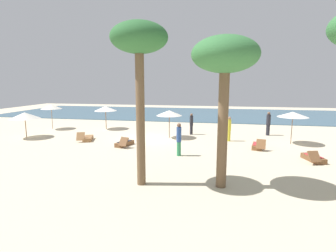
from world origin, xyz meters
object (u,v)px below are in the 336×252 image
lounger_2 (258,146)px  person_4 (229,128)px  umbrella_2 (51,107)px  person_2 (179,139)px  person_0 (268,123)px  palm_0 (225,60)px  palm_2 (139,46)px  umbrella_1 (169,113)px  lounger_1 (313,158)px  umbrella_0 (25,116)px  lounger_0 (124,143)px  umbrella_4 (293,114)px  lounger_3 (87,138)px  umbrella_3 (106,109)px  person_1 (191,124)px

lounger_2 → person_4: bearing=132.8°
umbrella_2 → person_2: bearing=-27.7°
person_0 → palm_0: (-3.79, -11.87, 4.15)m
lounger_2 → palm_2: bearing=-127.5°
umbrella_1 → lounger_1: 10.28m
palm_2 → umbrella_0: bearing=147.1°
lounger_0 → umbrella_4: bearing=14.0°
lounger_2 → person_2: 5.60m
lounger_2 → lounger_3: bearing=179.5°
umbrella_3 → person_0: size_ratio=1.10×
lounger_3 → lounger_2: bearing=-0.5°
umbrella_0 → lounger_2: (17.41, -0.15, -1.57)m
umbrella_0 → umbrella_3: 6.68m
lounger_1 → palm_2: (-8.35, -5.03, 5.54)m
umbrella_1 → palm_2: 10.42m
person_2 → person_4: person_2 is taller
person_0 → person_4: 4.30m
person_2 → umbrella_2: bearing=152.3°
umbrella_4 → person_4: umbrella_4 is taller
umbrella_0 → lounger_2: umbrella_0 is taller
lounger_1 → palm_0: palm_0 is taller
lounger_0 → umbrella_2: bearing=150.4°
lounger_0 → person_4: bearing=22.6°
umbrella_2 → palm_2: 17.11m
umbrella_1 → person_4: bearing=-4.0°
palm_0 → person_0: bearing=72.3°
umbrella_4 → person_2: bearing=-148.1°
umbrella_3 → person_1: umbrella_3 is taller
umbrella_4 → person_4: (-4.28, 0.11, -1.15)m
person_2 → palm_2: (-0.89, -4.71, 4.70)m
lounger_2 → person_0: (1.42, 4.80, 0.81)m
umbrella_0 → lounger_1: bearing=-7.2°
umbrella_1 → lounger_1: (8.99, -4.66, -1.78)m
person_2 → palm_0: palm_0 is taller
lounger_1 → palm_0: bearing=-137.0°
umbrella_3 → lounger_3: size_ratio=1.21×
umbrella_1 → umbrella_2: (-11.47, 1.84, 0.14)m
umbrella_3 → person_2: 11.26m
umbrella_3 → palm_0: 16.39m
person_0 → person_4: (-3.22, -2.85, -0.04)m
lounger_1 → lounger_3: size_ratio=1.00×
umbrella_2 → umbrella_4: (20.30, -2.27, 0.00)m
umbrella_1 → palm_0: size_ratio=0.35×
lounger_2 → lounger_3: lounger_2 is taller
umbrella_0 → umbrella_1: 11.27m
umbrella_1 → palm_2: size_ratio=0.32×
lounger_0 → person_2: 4.47m
lounger_1 → person_4: 6.26m
umbrella_1 → lounger_1: size_ratio=1.21×
lounger_3 → person_4: (10.39, 1.84, 0.78)m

